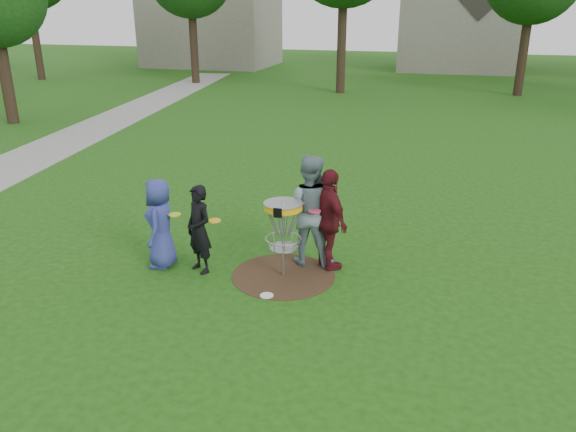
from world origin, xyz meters
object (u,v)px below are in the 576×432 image
(player_black, at_px, (199,229))
(player_grey, at_px, (309,210))
(player_maroon, at_px, (329,220))
(disc_golf_basket, at_px, (283,221))
(player_blue, at_px, (160,223))

(player_black, bearing_deg, player_grey, 58.21)
(player_grey, relative_size, player_maroon, 1.11)
(player_black, bearing_deg, disc_golf_basket, 39.69)
(player_black, height_order, player_grey, player_grey)
(player_blue, bearing_deg, player_maroon, 91.81)
(player_blue, xyz_separation_m, disc_golf_basket, (2.20, 0.17, 0.21))
(player_grey, distance_m, disc_golf_basket, 0.72)
(player_grey, height_order, disc_golf_basket, player_grey)
(player_grey, distance_m, player_maroon, 0.43)
(player_black, bearing_deg, player_maroon, 50.70)
(player_blue, relative_size, player_grey, 0.80)
(disc_golf_basket, bearing_deg, player_grey, 66.50)
(player_blue, height_order, player_maroon, player_maroon)
(player_black, distance_m, player_grey, 1.95)
(player_black, xyz_separation_m, player_grey, (1.74, 0.85, 0.22))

